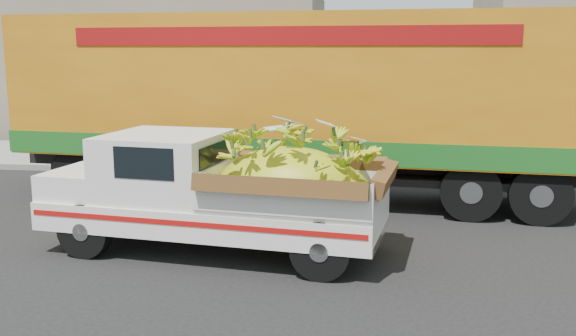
# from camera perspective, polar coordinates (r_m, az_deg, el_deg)

# --- Properties ---
(ground) EXTENTS (100.00, 100.00, 0.00)m
(ground) POSITION_cam_1_polar(r_m,az_deg,el_deg) (10.73, -8.07, -6.44)
(ground) COLOR black
(ground) RESTS_ON ground
(curb) EXTENTS (60.00, 0.25, 0.15)m
(curb) POSITION_cam_1_polar(r_m,az_deg,el_deg) (16.12, -2.92, -0.33)
(curb) COLOR gray
(curb) RESTS_ON ground
(sidewalk) EXTENTS (60.00, 4.00, 0.14)m
(sidewalk) POSITION_cam_1_polar(r_m,az_deg,el_deg) (18.16, -1.81, 0.89)
(sidewalk) COLOR gray
(sidewalk) RESTS_ON ground
(building_left) EXTENTS (18.00, 6.00, 5.00)m
(building_left) POSITION_cam_1_polar(r_m,az_deg,el_deg) (25.92, -17.77, 8.69)
(building_left) COLOR gray
(building_left) RESTS_ON ground
(pickup_truck) EXTENTS (5.42, 2.65, 1.82)m
(pickup_truck) POSITION_cam_1_polar(r_m,az_deg,el_deg) (9.80, -4.40, -2.08)
(pickup_truck) COLOR black
(pickup_truck) RESTS_ON ground
(semi_trailer) EXTENTS (12.04, 3.84, 3.80)m
(semi_trailer) POSITION_cam_1_polar(r_m,az_deg,el_deg) (13.26, 0.86, 6.25)
(semi_trailer) COLOR black
(semi_trailer) RESTS_ON ground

